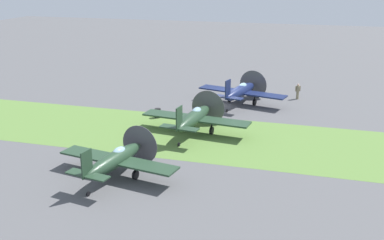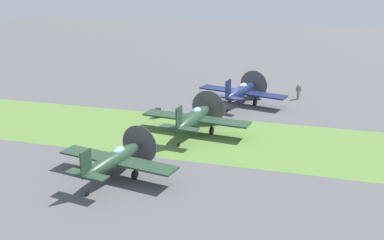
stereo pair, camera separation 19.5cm
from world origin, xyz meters
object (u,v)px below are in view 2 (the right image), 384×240
Objects in this scene: airplane_lead at (241,91)px; fuel_drum at (158,113)px; airplane_wingman at (195,118)px; airplane_trail at (115,159)px; ground_crew_chief at (298,91)px.

airplane_lead is 10.85× the size of fuel_drum.
airplane_lead reaches higher than fuel_drum.
airplane_wingman is 1.08× the size of airplane_trail.
airplane_wingman is 16.17m from ground_crew_chief.
airplane_lead is 6.89m from ground_crew_chief.
airplane_lead is 9.79m from fuel_drum.
airplane_trail reaches higher than ground_crew_chief.
airplane_wingman is at bearing 29.73° from ground_crew_chief.
fuel_drum is at bearing 9.32° from ground_crew_chief.
airplane_wingman reaches higher than ground_crew_chief.
fuel_drum is at bearing 150.39° from airplane_wingman.
ground_crew_chief is at bearing 76.32° from airplane_trail.
airplane_wingman is 5.89m from fuel_drum.
ground_crew_chief is (7.97, 14.06, -0.55)m from airplane_wingman.
airplane_lead is at bearing 84.11° from airplane_wingman.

